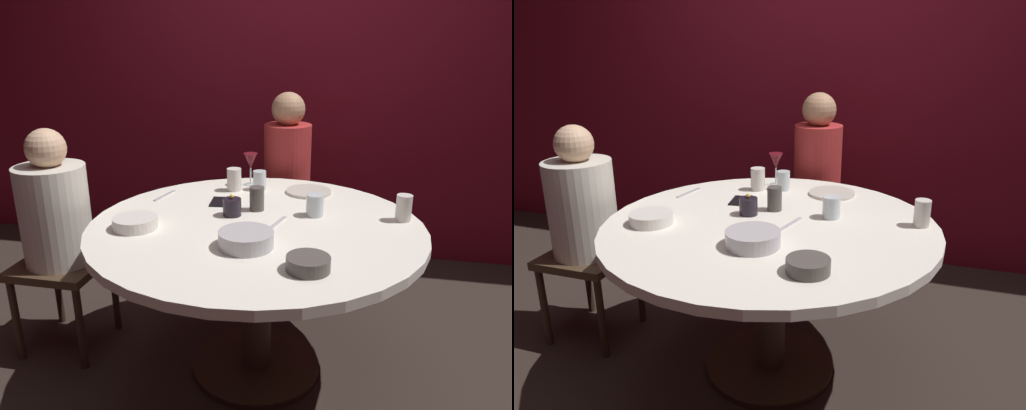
% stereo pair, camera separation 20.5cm
% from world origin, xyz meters
% --- Properties ---
extents(ground_plane, '(8.00, 8.00, 0.00)m').
position_xyz_m(ground_plane, '(0.00, 0.00, 0.00)').
color(ground_plane, '#2D231E').
extents(back_wall, '(6.00, 0.10, 2.60)m').
position_xyz_m(back_wall, '(0.00, 1.49, 1.30)').
color(back_wall, maroon).
rests_on(back_wall, ground).
extents(dining_table, '(1.44, 1.44, 0.74)m').
position_xyz_m(dining_table, '(0.00, 0.00, 0.61)').
color(dining_table, silver).
rests_on(dining_table, ground).
extents(seated_diner_left, '(0.40, 0.40, 1.12)m').
position_xyz_m(seated_diner_left, '(-0.97, 0.00, 0.70)').
color(seated_diner_left, '#3F2D1E').
rests_on(seated_diner_left, ground).
extents(seated_diner_back, '(0.40, 0.40, 1.21)m').
position_xyz_m(seated_diner_back, '(0.00, 0.96, 0.74)').
color(seated_diner_back, '#3F2D1E').
rests_on(seated_diner_back, ground).
extents(candle_holder, '(0.08, 0.08, 0.10)m').
position_xyz_m(candle_holder, '(-0.12, 0.07, 0.78)').
color(candle_holder, black).
rests_on(candle_holder, dining_table).
extents(wine_glass, '(0.08, 0.08, 0.18)m').
position_xyz_m(wine_glass, '(-0.14, 0.56, 0.87)').
color(wine_glass, silver).
rests_on(wine_glass, dining_table).
extents(dinner_plate, '(0.23, 0.23, 0.01)m').
position_xyz_m(dinner_plate, '(0.18, 0.48, 0.75)').
color(dinner_plate, beige).
rests_on(dinner_plate, dining_table).
extents(cell_phone, '(0.09, 0.15, 0.01)m').
position_xyz_m(cell_phone, '(-0.23, 0.23, 0.75)').
color(cell_phone, black).
rests_on(cell_phone, dining_table).
extents(bowl_serving_large, '(0.21, 0.21, 0.06)m').
position_xyz_m(bowl_serving_large, '(0.01, -0.26, 0.78)').
color(bowl_serving_large, '#B7B7BC').
rests_on(bowl_serving_large, dining_table).
extents(bowl_salad_center, '(0.19, 0.19, 0.05)m').
position_xyz_m(bowl_salad_center, '(-0.48, -0.17, 0.77)').
color(bowl_salad_center, silver).
rests_on(bowl_salad_center, dining_table).
extents(bowl_small_white, '(0.15, 0.15, 0.05)m').
position_xyz_m(bowl_small_white, '(0.27, -0.41, 0.77)').
color(bowl_small_white, '#4C4742').
rests_on(bowl_small_white, dining_table).
extents(cup_near_candle, '(0.08, 0.08, 0.10)m').
position_xyz_m(cup_near_candle, '(0.24, 0.14, 0.79)').
color(cup_near_candle, silver).
rests_on(cup_near_candle, dining_table).
extents(cup_by_left_diner, '(0.07, 0.07, 0.12)m').
position_xyz_m(cup_by_left_diner, '(0.62, 0.15, 0.80)').
color(cup_by_left_diner, silver).
rests_on(cup_by_left_diner, dining_table).
extents(cup_by_right_diner, '(0.07, 0.07, 0.12)m').
position_xyz_m(cup_by_right_diner, '(-0.21, 0.44, 0.80)').
color(cup_by_right_diner, silver).
rests_on(cup_by_right_diner, dining_table).
extents(cup_center_front, '(0.07, 0.07, 0.10)m').
position_xyz_m(cup_center_front, '(-0.08, 0.48, 0.79)').
color(cup_center_front, silver).
rests_on(cup_center_front, dining_table).
extents(cup_far_edge, '(0.07, 0.07, 0.11)m').
position_xyz_m(cup_far_edge, '(-0.03, 0.16, 0.80)').
color(cup_far_edge, '#4C4742').
rests_on(cup_far_edge, dining_table).
extents(fork_near_plate, '(0.05, 0.18, 0.01)m').
position_xyz_m(fork_near_plate, '(-0.53, 0.27, 0.75)').
color(fork_near_plate, '#B7B7BC').
rests_on(fork_near_plate, dining_table).
extents(knife_near_plate, '(0.06, 0.18, 0.01)m').
position_xyz_m(knife_near_plate, '(0.09, -0.00, 0.75)').
color(knife_near_plate, '#B7B7BC').
rests_on(knife_near_plate, dining_table).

